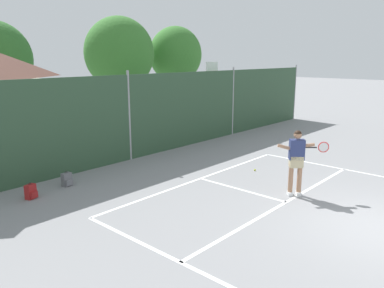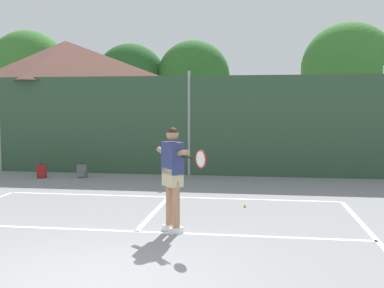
{
  "view_description": "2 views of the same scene",
  "coord_description": "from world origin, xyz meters",
  "px_view_note": "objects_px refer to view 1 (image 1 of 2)",
  "views": [
    {
      "loc": [
        -8.77,
        -2.02,
        3.8
      ],
      "look_at": [
        0.1,
        5.96,
        1.05
      ],
      "focal_mm": 35.44,
      "sensor_mm": 36.0,
      "label": 1
    },
    {
      "loc": [
        2.05,
        -5.08,
        2.24
      ],
      "look_at": [
        0.52,
        5.92,
        1.27
      ],
      "focal_mm": 41.77,
      "sensor_mm": 36.0,
      "label": 2
    }
  ],
  "objects_px": {
    "tennis_ball": "(255,170)",
    "backpack_red": "(31,192)",
    "basketball_hoop": "(211,86)",
    "tennis_player": "(297,157)",
    "backpack_grey": "(67,180)"
  },
  "relations": [
    {
      "from": "backpack_grey",
      "to": "basketball_hoop",
      "type": "bearing_deg",
      "value": 14.28
    },
    {
      "from": "tennis_player",
      "to": "backpack_red",
      "type": "bearing_deg",
      "value": 134.13
    },
    {
      "from": "tennis_ball",
      "to": "backpack_red",
      "type": "xyz_separation_m",
      "value": [
        -6.31,
        3.15,
        0.16
      ]
    },
    {
      "from": "basketball_hoop",
      "to": "tennis_player",
      "type": "relative_size",
      "value": 1.91
    },
    {
      "from": "basketball_hoop",
      "to": "backpack_red",
      "type": "relative_size",
      "value": 7.67
    },
    {
      "from": "basketball_hoop",
      "to": "backpack_red",
      "type": "xyz_separation_m",
      "value": [
        -11.15,
        -2.75,
        -2.12
      ]
    },
    {
      "from": "basketball_hoop",
      "to": "tennis_ball",
      "type": "height_order",
      "value": "basketball_hoop"
    },
    {
      "from": "tennis_ball",
      "to": "backpack_red",
      "type": "bearing_deg",
      "value": 153.5
    },
    {
      "from": "basketball_hoop",
      "to": "backpack_red",
      "type": "height_order",
      "value": "basketball_hoop"
    },
    {
      "from": "tennis_ball",
      "to": "backpack_grey",
      "type": "height_order",
      "value": "backpack_grey"
    },
    {
      "from": "basketball_hoop",
      "to": "tennis_ball",
      "type": "relative_size",
      "value": 53.79
    },
    {
      "from": "tennis_player",
      "to": "tennis_ball",
      "type": "height_order",
      "value": "tennis_player"
    },
    {
      "from": "tennis_player",
      "to": "backpack_grey",
      "type": "bearing_deg",
      "value": 125.3
    },
    {
      "from": "tennis_player",
      "to": "backpack_grey",
      "type": "xyz_separation_m",
      "value": [
        -3.87,
        5.47,
        -0.92
      ]
    },
    {
      "from": "tennis_player",
      "to": "tennis_ball",
      "type": "bearing_deg",
      "value": 59.75
    }
  ]
}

